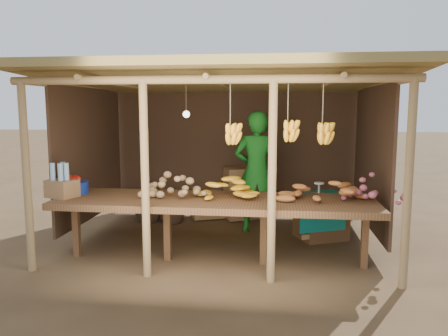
# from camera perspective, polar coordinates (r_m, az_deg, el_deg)

# --- Properties ---
(ground) EXTENTS (60.00, 60.00, 0.00)m
(ground) POSITION_cam_1_polar(r_m,az_deg,el_deg) (6.46, 0.00, -9.26)
(ground) COLOR brown
(ground) RESTS_ON ground
(stall_structure) EXTENTS (4.70, 3.50, 2.43)m
(stall_structure) POSITION_cam_1_polar(r_m,az_deg,el_deg) (6.25, 0.56, 8.08)
(stall_structure) COLOR #A38254
(stall_structure) RESTS_ON ground
(counter) EXTENTS (3.90, 1.05, 0.80)m
(counter) POSITION_cam_1_polar(r_m,az_deg,el_deg) (5.36, -1.23, -4.68)
(counter) COLOR brown
(counter) RESTS_ON ground
(potato_heap) EXTENTS (0.92, 0.63, 0.36)m
(potato_heap) POSITION_cam_1_polar(r_m,az_deg,el_deg) (5.51, -6.32, -1.83)
(potato_heap) COLOR #A58055
(potato_heap) RESTS_ON counter
(sweet_potato_heap) EXTENTS (1.10, 0.86, 0.36)m
(sweet_potato_heap) POSITION_cam_1_polar(r_m,az_deg,el_deg) (5.40, 12.88, -2.20)
(sweet_potato_heap) COLOR #B7682F
(sweet_potato_heap) RESTS_ON counter
(onion_heap) EXTENTS (0.95, 0.68, 0.36)m
(onion_heap) POSITION_cam_1_polar(r_m,az_deg,el_deg) (5.41, 19.16, -2.40)
(onion_heap) COLOR #B7596A
(onion_heap) RESTS_ON counter
(banana_pile) EXTENTS (0.70, 0.44, 0.35)m
(banana_pile) POSITION_cam_1_polar(r_m,az_deg,el_deg) (5.37, 0.66, -2.09)
(banana_pile) COLOR yellow
(banana_pile) RESTS_ON counter
(tomato_basin) EXTENTS (0.44, 0.44, 0.23)m
(tomato_basin) POSITION_cam_1_polar(r_m,az_deg,el_deg) (6.00, -19.37, -2.27)
(tomato_basin) COLOR navy
(tomato_basin) RESTS_ON counter
(bottle_box) EXTENTS (0.42, 0.37, 0.43)m
(bottle_box) POSITION_cam_1_polar(r_m,az_deg,el_deg) (5.78, -20.42, -1.96)
(bottle_box) COLOR olive
(bottle_box) RESTS_ON counter
(vendor) EXTENTS (0.71, 0.49, 1.86)m
(vendor) POSITION_cam_1_polar(r_m,az_deg,el_deg) (6.69, 4.25, -0.51)
(vendor) COLOR #186C1D
(vendor) RESTS_ON ground
(tarp_crate) EXTENTS (0.90, 0.85, 0.86)m
(tarp_crate) POSITION_cam_1_polar(r_m,az_deg,el_deg) (6.58, 12.54, -5.97)
(tarp_crate) COLOR brown
(tarp_crate) RESTS_ON ground
(carton_stack) EXTENTS (1.26, 0.59, 0.87)m
(carton_stack) POSITION_cam_1_polar(r_m,az_deg,el_deg) (7.53, 0.79, -3.77)
(carton_stack) COLOR olive
(carton_stack) RESTS_ON ground
(burlap_sacks) EXTENTS (0.85, 0.44, 0.60)m
(burlap_sacks) POSITION_cam_1_polar(r_m,az_deg,el_deg) (7.40, -8.37, -5.04)
(burlap_sacks) COLOR #4A3222
(burlap_sacks) RESTS_ON ground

